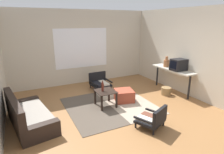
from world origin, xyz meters
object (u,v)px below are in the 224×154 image
at_px(ottoman_orange, 124,96).
at_px(console_shelf, 173,71).
at_px(couch, 28,116).
at_px(clay_vase, 166,63).
at_px(armchair_by_window, 100,82).
at_px(armchair_striped_foreground, 153,118).
at_px(crt_television, 179,65).
at_px(wicker_basket, 166,91).
at_px(coffee_table, 105,94).
at_px(glass_bottle, 103,87).

relative_size(ottoman_orange, console_shelf, 0.33).
height_order(couch, clay_vase, clay_vase).
xyz_separation_m(armchair_by_window, armchair_striped_foreground, (0.05, -2.91, -0.01)).
height_order(crt_television, wicker_basket, crt_television).
relative_size(coffee_table, ottoman_orange, 1.08).
xyz_separation_m(ottoman_orange, console_shelf, (1.82, -0.02, 0.54)).
relative_size(coffee_table, clay_vase, 1.58).
distance_m(coffee_table, crt_television, 2.54).
height_order(armchair_by_window, ottoman_orange, armchair_by_window).
xyz_separation_m(coffee_table, glass_bottle, (-0.07, 0.03, 0.22)).
relative_size(couch, console_shelf, 1.14).
bearing_deg(clay_vase, glass_bottle, -172.28).
bearing_deg(armchair_by_window, couch, -147.38).
xyz_separation_m(coffee_table, console_shelf, (2.46, 0.05, 0.36)).
distance_m(ottoman_orange, console_shelf, 1.90).
distance_m(coffee_table, clay_vase, 2.55).
relative_size(coffee_table, glass_bottle, 1.88).
bearing_deg(couch, armchair_by_window, 32.62).
distance_m(couch, crt_television, 4.52).
height_order(armchair_striped_foreground, clay_vase, clay_vase).
bearing_deg(armchair_striped_foreground, armchair_by_window, 90.93).
height_order(armchair_by_window, wicker_basket, armchair_by_window).
xyz_separation_m(armchair_by_window, console_shelf, (2.04, -1.37, 0.47)).
distance_m(crt_television, wicker_basket, 0.93).
relative_size(ottoman_orange, crt_television, 1.13).
xyz_separation_m(console_shelf, glass_bottle, (-2.53, -0.02, -0.13)).
distance_m(armchair_striped_foreground, clay_vase, 2.81).
height_order(console_shelf, clay_vase, clay_vase).
distance_m(couch, glass_bottle, 1.97).
relative_size(ottoman_orange, clay_vase, 1.46).
distance_m(armchair_striped_foreground, wicker_basket, 2.17).
relative_size(console_shelf, wicker_basket, 5.17).
bearing_deg(coffee_table, console_shelf, 1.17).
relative_size(ottoman_orange, wicker_basket, 1.68).
xyz_separation_m(console_shelf, wicker_basket, (-0.34, -0.14, -0.59)).
bearing_deg(couch, console_shelf, 2.38).
bearing_deg(couch, armchair_striped_foreground, -28.80).
bearing_deg(crt_television, glass_bottle, 175.30).
bearing_deg(wicker_basket, armchair_by_window, 138.43).
bearing_deg(armchair_by_window, coffee_table, -106.52).
xyz_separation_m(coffee_table, crt_television, (2.45, -0.18, 0.62)).
distance_m(armchair_by_window, crt_television, 2.69).
height_order(couch, armchair_striped_foreground, couch).
height_order(coffee_table, clay_vase, clay_vase).
bearing_deg(ottoman_orange, console_shelf, -0.61).
relative_size(crt_television, clay_vase, 1.29).
distance_m(coffee_table, armchair_by_window, 1.48).
xyz_separation_m(armchair_striped_foreground, crt_television, (1.99, 1.31, 0.75)).
relative_size(clay_vase, glass_bottle, 1.18).
height_order(coffee_table, ottoman_orange, coffee_table).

